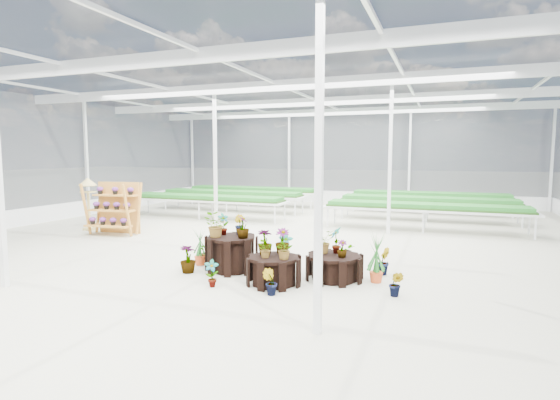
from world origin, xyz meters
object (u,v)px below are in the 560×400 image
(plinth_tall, at_px, (231,253))
(plinth_low, at_px, (335,267))
(plinth_mid, at_px, (274,270))
(bird_table, at_px, (89,204))
(shelf_rack, at_px, (113,209))

(plinth_tall, height_order, plinth_low, plinth_tall)
(plinth_mid, distance_m, bird_table, 8.51)
(plinth_tall, xyz_separation_m, plinth_mid, (1.20, -0.60, -0.10))
(plinth_low, bearing_deg, bird_table, 162.83)
(plinth_mid, height_order, shelf_rack, shelf_rack)
(shelf_rack, bearing_deg, bird_table, 157.51)
(plinth_low, distance_m, bird_table, 9.20)
(plinth_mid, bearing_deg, bird_table, 156.31)
(shelf_rack, xyz_separation_m, bird_table, (-1.30, 0.38, 0.06))
(plinth_tall, distance_m, plinth_mid, 1.35)
(plinth_low, relative_size, bird_table, 0.64)
(plinth_low, xyz_separation_m, bird_table, (-8.77, 2.71, 0.61))
(plinth_low, distance_m, shelf_rack, 7.84)
(plinth_tall, distance_m, plinth_low, 2.21)
(plinth_low, height_order, bird_table, bird_table)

